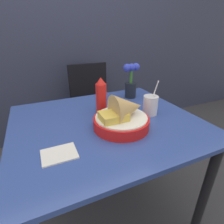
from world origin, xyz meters
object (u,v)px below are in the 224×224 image
at_px(ketchup_bottle, 101,96).
at_px(flower_vase, 131,82).
at_px(chair_far_window, 92,100).
at_px(food_basket, 123,116).
at_px(drink_cup, 150,106).

xyz_separation_m(ketchup_bottle, flower_vase, (0.29, 0.15, 0.01)).
bearing_deg(flower_vase, chair_far_window, 101.92).
height_order(food_basket, drink_cup, drink_cup).
distance_m(chair_far_window, ketchup_bottle, 0.81).
relative_size(drink_cup, flower_vase, 0.85).
relative_size(chair_far_window, ketchup_bottle, 4.16).
bearing_deg(ketchup_bottle, drink_cup, -31.26).
bearing_deg(chair_far_window, ketchup_bottle, -102.66).
xyz_separation_m(food_basket, flower_vase, (0.25, 0.37, 0.05)).
bearing_deg(food_basket, drink_cup, 18.31).
height_order(ketchup_bottle, drink_cup, ketchup_bottle).
bearing_deg(ketchup_bottle, chair_far_window, 77.34).
relative_size(food_basket, drink_cup, 1.37).
bearing_deg(flower_vase, drink_cup, -97.22).
height_order(ketchup_bottle, flower_vase, flower_vase).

